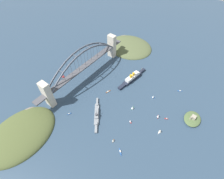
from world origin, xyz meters
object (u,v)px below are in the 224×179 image
at_px(ocean_liner, 132,78).
at_px(small_boat_5, 120,152).
at_px(small_boat_8, 180,91).
at_px(small_boat_10, 133,108).
at_px(small_boat_4, 69,114).
at_px(harbor_arch_bridge, 84,66).
at_px(small_boat_6, 166,119).
at_px(small_boat_7, 153,97).
at_px(small_boat_3, 130,121).
at_px(small_boat_1, 113,140).
at_px(seaplane_taxiing_near_bridge, 63,77).
at_px(small_boat_0, 158,116).
at_px(small_boat_9, 108,92).
at_px(fort_island_mid_harbor, 192,119).
at_px(small_boat_2, 160,131).
at_px(naval_cruiser, 97,114).

bearing_deg(ocean_liner, small_boat_5, 26.32).
height_order(small_boat_8, small_boat_10, small_boat_10).
bearing_deg(small_boat_4, harbor_arch_bridge, -154.07).
relative_size(small_boat_8, small_boat_10, 1.08).
height_order(small_boat_6, small_boat_7, small_boat_7).
height_order(harbor_arch_bridge, small_boat_6, harbor_arch_bridge).
xyz_separation_m(small_boat_4, small_boat_7, (-138.75, 113.01, 2.80)).
bearing_deg(small_boat_10, small_boat_3, 25.66).
height_order(small_boat_5, small_boat_10, small_boat_10).
bearing_deg(small_boat_4, small_boat_10, 133.21).
relative_size(harbor_arch_bridge, small_boat_1, 39.97).
bearing_deg(seaplane_taxiing_near_bridge, small_boat_10, 98.03).
distance_m(ocean_liner, small_boat_10, 84.53).
bearing_deg(small_boat_0, small_boat_9, -86.01).
relative_size(fort_island_mid_harbor, seaplane_taxiing_near_bridge, 3.64).
relative_size(small_boat_5, small_boat_7, 1.40).
xyz_separation_m(small_boat_2, small_boat_6, (-32.93, -2.30, -3.45)).
relative_size(naval_cruiser, small_boat_3, 9.83).
bearing_deg(small_boat_1, small_boat_4, -85.33).
bearing_deg(small_boat_6, small_boat_4, -55.82).
xyz_separation_m(small_boat_0, small_boat_10, (13.56, -50.78, -0.25)).
bearing_deg(small_boat_0, seaplane_taxiing_near_bridge, -80.43).
bearing_deg(seaplane_taxiing_near_bridge, small_boat_4, 55.13).
bearing_deg(fort_island_mid_harbor, small_boat_6, -54.49).
xyz_separation_m(naval_cruiser, small_boat_8, (-161.41, 106.95, -2.08)).
bearing_deg(small_boat_8, small_boat_7, -35.82).
distance_m(small_boat_1, small_boat_8, 190.57).
relative_size(small_boat_0, small_boat_5, 0.84).
height_order(small_boat_1, small_boat_8, small_boat_1).
relative_size(small_boat_6, small_boat_9, 0.51).
height_order(seaplane_taxiing_near_bridge, small_boat_7, small_boat_7).
xyz_separation_m(naval_cruiser, small_boat_2, (-43.61, 116.18, 1.49)).
bearing_deg(small_boat_9, fort_island_mid_harbor, 104.13).
height_order(small_boat_2, small_boat_7, small_boat_2).
xyz_separation_m(ocean_liner, small_boat_4, (158.21, -46.84, -4.96)).
xyz_separation_m(harbor_arch_bridge, small_boat_1, (89.59, 151.47, -30.10)).
xyz_separation_m(small_boat_6, small_boat_8, (-84.87, -6.92, -0.13)).
xyz_separation_m(harbor_arch_bridge, seaplane_taxiing_near_bridge, (36.19, -41.11, -31.05)).
height_order(small_boat_2, small_boat_10, small_boat_2).
distance_m(ocean_liner, small_boat_1, 160.22).
bearing_deg(small_boat_1, small_boat_8, 165.33).
bearing_deg(small_boat_6, ocean_liner, -114.15).
distance_m(small_boat_0, small_boat_5, 102.16).
bearing_deg(small_boat_8, small_boat_1, -14.67).
relative_size(small_boat_1, small_boat_7, 0.86).
relative_size(small_boat_3, small_boat_7, 0.85).
height_order(small_boat_5, small_boat_7, small_boat_7).
height_order(naval_cruiser, small_boat_3, naval_cruiser).
distance_m(fort_island_mid_harbor, small_boat_4, 241.45).
height_order(seaplane_taxiing_near_bridge, small_boat_10, small_boat_10).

